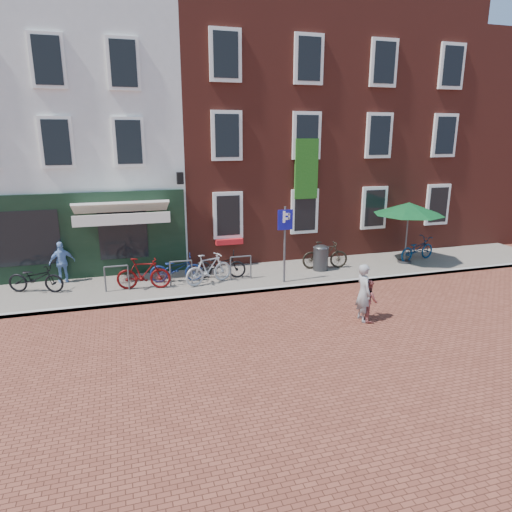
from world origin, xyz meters
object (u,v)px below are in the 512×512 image
object	(u,v)px
parasol	(409,206)
bicycle_1	(143,273)
cafe_person	(62,262)
boy	(368,300)
woman	(364,293)
bicycle_5	(325,255)
bicycle_4	(220,265)
bicycle_6	(417,249)
bicycle_2	(176,268)
bicycle_3	(209,269)
litter_bin	(321,256)
bicycle_0	(36,278)
parking_sign	(285,232)

from	to	relation	value
parasol	bicycle_1	bearing A→B (deg)	-178.44
cafe_person	parasol	bearing A→B (deg)	158.04
boy	woman	bearing A→B (deg)	79.72
bicycle_1	bicycle_5	xyz separation A→B (m)	(6.47, 0.44, 0.00)
bicycle_4	bicycle_6	size ratio (longest dim) A/B	1.00
bicycle_2	bicycle_3	size ratio (longest dim) A/B	1.03
parasol	bicycle_6	xyz separation A→B (m)	(0.64, 0.17, -1.72)
parasol	boy	distance (m)	6.21
bicycle_1	bicycle_3	distance (m)	2.08
parasol	woman	distance (m)	6.23
bicycle_1	bicycle_4	distance (m)	2.60
litter_bin	bicycle_6	xyz separation A→B (m)	(4.13, 0.13, -0.06)
bicycle_3	bicycle_6	bearing A→B (deg)	-105.20
boy	bicycle_1	distance (m)	6.94
cafe_person	bicycle_0	bearing A→B (deg)	32.22
cafe_person	bicycle_5	world-z (taller)	cafe_person
parasol	bicycle_1	xyz separation A→B (m)	(-9.72, -0.26, -1.67)
bicycle_0	bicycle_5	xyz separation A→B (m)	(9.68, -0.21, 0.05)
woman	bicycle_5	size ratio (longest dim) A/B	0.93
woman	bicycle_6	world-z (taller)	woman
bicycle_3	bicycle_4	size ratio (longest dim) A/B	0.97
bicycle_0	woman	bearing A→B (deg)	-99.32
parasol	bicycle_3	xyz separation A→B (m)	(-7.65, -0.34, -1.67)
cafe_person	bicycle_6	bearing A→B (deg)	159.04
bicycle_1	bicycle_3	xyz separation A→B (m)	(2.07, -0.08, 0.00)
bicycle_0	bicycle_2	world-z (taller)	same
parking_sign	bicycle_0	distance (m)	7.91
parking_sign	bicycle_4	bearing A→B (deg)	150.77
parking_sign	bicycle_0	world-z (taller)	parking_sign
parasol	bicycle_4	size ratio (longest dim) A/B	1.50
woman	bicycle_0	bearing A→B (deg)	64.27
cafe_person	bicycle_1	bearing A→B (deg)	133.57
bicycle_1	woman	bearing A→B (deg)	-116.15
woman	bicycle_1	xyz separation A→B (m)	(-5.47, 4.05, -0.18)
boy	litter_bin	bearing A→B (deg)	-5.94
cafe_person	parking_sign	bearing A→B (deg)	146.96
bicycle_2	bicycle_4	xyz separation A→B (m)	(1.48, 0.00, 0.00)
boy	bicycle_5	distance (m)	4.60
parasol	boy	size ratio (longest dim) A/B	2.27
parking_sign	bicycle_1	xyz separation A→B (m)	(-4.49, 0.64, -1.19)
litter_bin	cafe_person	size ratio (longest dim) A/B	0.72
bicycle_0	bicycle_6	world-z (taller)	same
parking_sign	boy	xyz separation A→B (m)	(1.12, -3.44, -1.22)
cafe_person	bicycle_2	world-z (taller)	cafe_person
litter_bin	parasol	world-z (taller)	parasol
woman	bicycle_2	xyz separation A→B (m)	(-4.39, 4.49, -0.23)
cafe_person	bicycle_3	size ratio (longest dim) A/B	0.82
boy	parking_sign	bearing A→B (deg)	20.11
parking_sign	bicycle_2	bearing A→B (deg)	162.51
bicycle_4	bicycle_5	distance (m)	3.90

